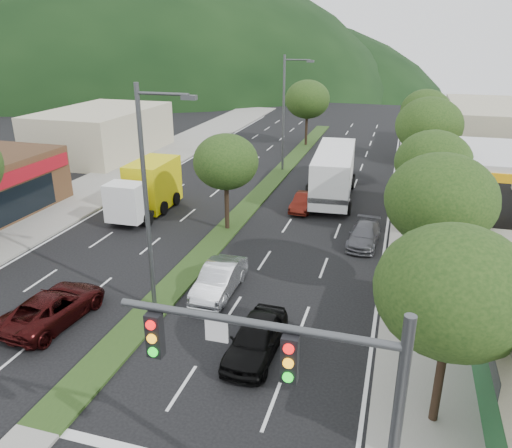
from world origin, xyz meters
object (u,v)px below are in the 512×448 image
(sedan_silver, at_px, (219,279))
(car_queue_e, at_px, (339,168))
(box_truck, at_px, (148,189))
(suv_maroon, at_px, (53,307))
(tree_r_d, at_px, (429,126))
(tree_med_near, at_px, (226,162))
(tree_r_c, at_px, (433,163))
(tree_med_far, at_px, (307,99))
(traffic_signal, at_px, (319,403))
(car_queue_d, at_px, (324,183))
(tree_r_e, at_px, (426,111))
(car_queue_a, at_px, (256,338))
(streetlight_mid, at_px, (286,108))
(tree_r_b, at_px, (441,200))
(tree_r_a, at_px, (453,291))
(motorhome, at_px, (334,173))
(car_queue_c, at_px, (304,202))
(car_queue_b, at_px, (364,235))
(streetlight_near, at_px, (150,192))

(sedan_silver, xyz_separation_m, car_queue_e, (2.69, 22.92, -0.11))
(box_truck, bearing_deg, suv_maroon, 100.17)
(tree_r_d, bearing_deg, tree_med_near, -135.00)
(tree_r_c, xyz_separation_m, car_queue_e, (-6.92, 13.04, -4.13))
(tree_med_near, distance_m, sedan_silver, 9.03)
(tree_med_near, height_order, tree_med_far, tree_med_far)
(traffic_signal, xyz_separation_m, car_queue_d, (-4.46, 29.58, -4.01))
(tree_r_e, height_order, car_queue_a, tree_r_e)
(tree_r_d, height_order, box_truck, tree_r_d)
(streetlight_mid, bearing_deg, car_queue_d, -48.64)
(tree_r_d, xyz_separation_m, tree_med_far, (-12.00, 14.00, -0.17))
(tree_r_c, bearing_deg, tree_r_d, 90.00)
(tree_r_b, bearing_deg, streetlight_mid, 119.32)
(tree_med_near, height_order, car_queue_e, tree_med_near)
(tree_med_far, bearing_deg, tree_r_a, -73.30)
(tree_r_a, xyz_separation_m, box_truck, (-18.39, 15.69, -3.20))
(tree_r_a, distance_m, car_queue_e, 30.15)
(sedan_silver, height_order, motorhome, motorhome)
(tree_r_c, xyz_separation_m, box_truck, (-18.39, -0.31, -3.12))
(tree_med_near, relative_size, car_queue_c, 1.66)
(streetlight_mid, height_order, car_queue_e, streetlight_mid)
(tree_r_e, distance_m, suv_maroon, 37.91)
(tree_med_far, xyz_separation_m, car_queue_d, (4.57, -15.96, -4.37))
(car_queue_b, xyz_separation_m, motorhome, (-3.06, 8.30, 1.36))
(car_queue_a, bearing_deg, tree_r_e, 81.08)
(car_queue_e, bearing_deg, streetlight_near, -95.88)
(car_queue_e, bearing_deg, streetlight_mid, -174.38)
(car_queue_c, distance_m, motorhome, 3.88)
(sedan_silver, xyz_separation_m, car_queue_c, (1.59, 12.92, -0.13))
(tree_r_d, xyz_separation_m, car_queue_d, (-7.43, -1.96, -4.55))
(tree_r_e, relative_size, sedan_silver, 1.53)
(streetlight_near, height_order, box_truck, streetlight_near)
(suv_maroon, distance_m, car_queue_d, 23.79)
(car_queue_c, bearing_deg, sedan_silver, -92.41)
(tree_r_d, bearing_deg, car_queue_b, -106.05)
(streetlight_near, relative_size, car_queue_e, 2.77)
(tree_r_e, xyz_separation_m, car_queue_b, (-3.44, -21.96, -4.30))
(tree_r_d, xyz_separation_m, box_truck, (-18.39, -10.31, -3.56))
(tree_r_c, bearing_deg, car_queue_c, 159.25)
(tree_med_far, bearing_deg, suv_maroon, -95.41)
(suv_maroon, bearing_deg, streetlight_near, -144.31)
(traffic_signal, bearing_deg, car_queue_e, 96.52)
(tree_r_e, distance_m, sedan_silver, 31.67)
(car_queue_e, relative_size, motorhome, 0.37)
(streetlight_mid, distance_m, suv_maroon, 27.98)
(car_queue_c, xyz_separation_m, car_queue_e, (1.10, 10.00, 0.02))
(tree_med_near, distance_m, suv_maroon, 13.34)
(car_queue_c, bearing_deg, motorhome, 69.74)
(tree_r_e, bearing_deg, streetlight_near, -110.23)
(tree_r_e, distance_m, motorhome, 15.41)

